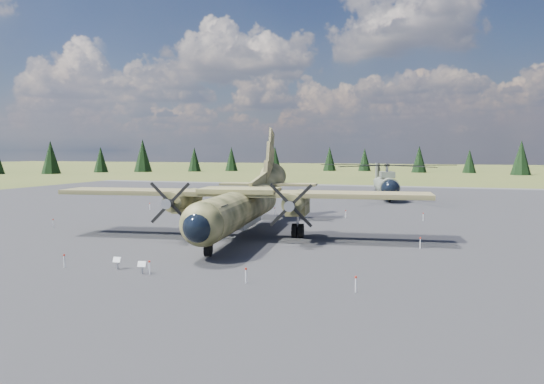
% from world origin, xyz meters
% --- Properties ---
extents(ground, '(500.00, 500.00, 0.00)m').
position_xyz_m(ground, '(0.00, 0.00, 0.00)').
color(ground, brown).
rests_on(ground, ground).
extents(apron, '(120.00, 120.00, 0.04)m').
position_xyz_m(apron, '(0.00, 10.00, 0.00)').
color(apron, '#545459').
rests_on(apron, ground).
extents(transport_plane, '(31.16, 28.11, 10.25)m').
position_xyz_m(transport_plane, '(1.75, 1.93, 2.95)').
color(transport_plane, '#3A3C20').
rests_on(transport_plane, ground).
extents(helicopter_near, '(25.01, 26.24, 5.25)m').
position_xyz_m(helicopter_near, '(9.87, 37.56, 3.72)').
color(helicopter_near, slate).
rests_on(helicopter_near, ground).
extents(info_placard_left, '(0.50, 0.23, 0.77)m').
position_xyz_m(info_placard_left, '(-0.67, -12.82, 0.51)').
color(info_placard_left, gray).
rests_on(info_placard_left, ground).
extents(info_placard_right, '(0.52, 0.29, 0.77)m').
position_xyz_m(info_placard_right, '(1.46, -13.43, 0.51)').
color(info_placard_right, gray).
rests_on(info_placard_right, ground).
extents(barrier_fence, '(33.12, 29.62, 0.85)m').
position_xyz_m(barrier_fence, '(-0.46, -0.08, 0.51)').
color(barrier_fence, white).
rests_on(barrier_fence, ground).
extents(treeline, '(294.92, 297.82, 10.99)m').
position_xyz_m(treeline, '(1.98, -1.15, 4.71)').
color(treeline, black).
rests_on(treeline, ground).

